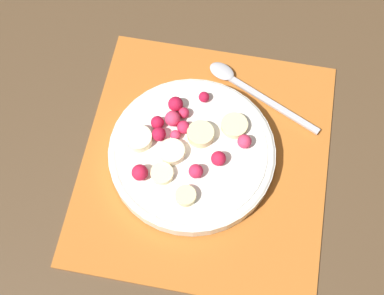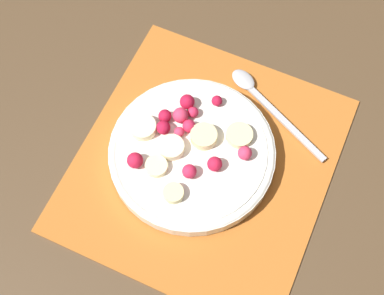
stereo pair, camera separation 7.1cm
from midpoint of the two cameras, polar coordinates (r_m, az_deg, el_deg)
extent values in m
plane|color=#4C3823|center=(0.74, 4.04, -2.01)|extent=(3.00, 3.00, 0.00)
cube|color=#B26023|center=(0.74, 4.06, -1.92)|extent=(0.36, 0.34, 0.01)
cylinder|color=silver|center=(0.73, 2.77, -0.97)|extent=(0.23, 0.23, 0.02)
torus|color=silver|center=(0.72, 2.80, -0.74)|extent=(0.23, 0.23, 0.01)
cylinder|color=white|center=(0.72, 2.81, -0.59)|extent=(0.20, 0.20, 0.00)
cylinder|color=#F4EAB7|center=(0.71, 0.63, -0.31)|extent=(0.05, 0.05, 0.01)
cylinder|color=beige|center=(0.69, 0.95, -5.22)|extent=(0.03, 0.03, 0.01)
cylinder|color=beige|center=(0.73, 7.85, 1.00)|extent=(0.04, 0.04, 0.01)
cylinder|color=#F4EAB7|center=(0.72, -2.45, 1.95)|extent=(0.05, 0.05, 0.01)
cylinder|color=beige|center=(0.70, -0.95, -2.35)|extent=(0.04, 0.04, 0.01)
cylinder|color=beige|center=(0.72, 4.08, 0.88)|extent=(0.05, 0.05, 0.01)
sphere|color=#B21433|center=(0.74, 2.23, 4.61)|extent=(0.02, 0.02, 0.02)
sphere|color=red|center=(0.70, 5.33, -2.08)|extent=(0.02, 0.02, 0.02)
sphere|color=#D12347|center=(0.72, 2.49, 2.01)|extent=(0.02, 0.02, 0.02)
sphere|color=#B21433|center=(0.73, -0.14, 3.10)|extent=(0.02, 0.02, 0.02)
sphere|color=#B21433|center=(0.72, -0.28, 1.85)|extent=(0.02, 0.02, 0.02)
sphere|color=#DB3356|center=(0.73, 1.54, 3.16)|extent=(0.02, 0.02, 0.02)
sphere|color=#B21433|center=(0.74, 5.40, 4.70)|extent=(0.02, 0.02, 0.02)
sphere|color=#D12347|center=(0.73, 2.88, 3.50)|extent=(0.02, 0.02, 0.02)
sphere|color=red|center=(0.70, -3.23, -1.70)|extent=(0.02, 0.02, 0.02)
sphere|color=#D12347|center=(0.69, 2.63, -2.88)|extent=(0.02, 0.02, 0.02)
sphere|color=#DB3356|center=(0.71, 8.50, -0.90)|extent=(0.02, 0.02, 0.02)
sphere|color=#DB3356|center=(0.72, 1.43, 1.37)|extent=(0.01, 0.01, 0.01)
cube|color=#B2B2B7|center=(0.78, 12.54, 2.32)|extent=(0.07, 0.14, 0.00)
ellipsoid|color=#B2B2B7|center=(0.80, 7.80, 7.03)|extent=(0.04, 0.05, 0.01)
camera|label=1|loc=(0.04, -87.12, 6.23)|focal=50.00mm
camera|label=2|loc=(0.04, 92.88, -6.23)|focal=50.00mm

